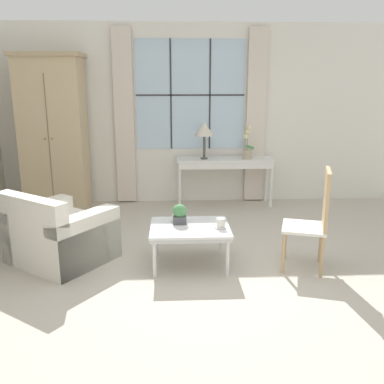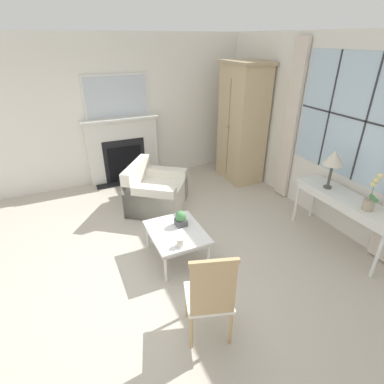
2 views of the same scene
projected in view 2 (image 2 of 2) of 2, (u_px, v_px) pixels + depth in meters
name	position (u px, v px, depth m)	size (l,w,h in m)	color
ground_plane	(149.00, 272.00, 3.88)	(14.00, 14.00, 0.00)	#BCB2A3
wall_back_windowed	(343.00, 138.00, 4.33)	(7.20, 0.14, 2.80)	silver
wall_left	(128.00, 111.00, 5.90)	(0.06, 7.20, 2.80)	silver
fireplace	(123.00, 147.00, 6.03)	(0.34, 1.48, 2.11)	black
armoire	(242.00, 124.00, 5.97)	(0.99, 0.67, 2.32)	tan
console_table	(346.00, 202.00, 4.14)	(1.51, 0.44, 0.75)	white
table_lamp	(334.00, 159.00, 4.14)	(0.30, 0.30, 0.57)	#4C4742
potted_orchid	(371.00, 197.00, 3.72)	(0.18, 0.14, 0.52)	tan
armchair_upholstered	(156.00, 193.00, 5.22)	(1.29, 1.27, 0.80)	silver
side_chair_wooden	(211.00, 295.00, 2.76)	(0.55, 0.55, 1.07)	white
coffee_table	(177.00, 234.00, 3.96)	(0.84, 0.69, 0.44)	silver
potted_plant_small	(181.00, 218.00, 4.01)	(0.15, 0.15, 0.21)	#4C4C51
pillar_candle	(180.00, 243.00, 3.63)	(0.12, 0.12, 0.12)	silver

